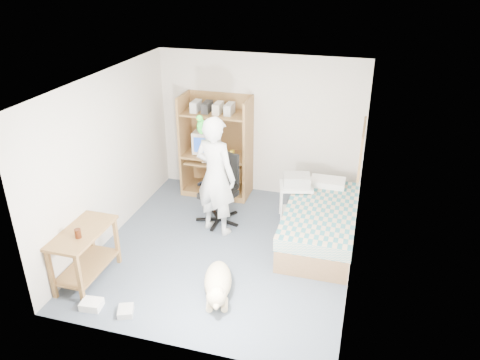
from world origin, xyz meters
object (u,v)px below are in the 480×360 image
at_px(computer_hutch, 217,150).
at_px(person, 215,176).
at_px(side_desk, 84,248).
at_px(bed, 320,223).
at_px(printer_cart, 296,197).
at_px(dog, 218,283).
at_px(office_chair, 220,198).

xyz_separation_m(computer_hutch, person, (0.40, -1.28, 0.12)).
bearing_deg(person, side_desk, 70.77).
xyz_separation_m(bed, person, (-1.60, -0.15, 0.65)).
relative_size(bed, side_desk, 2.02).
bearing_deg(side_desk, printer_cart, 44.14).
height_order(computer_hutch, bed, computer_hutch).
bearing_deg(bed, dog, -123.35).
relative_size(side_desk, person, 0.53).
bearing_deg(bed, side_desk, -147.50).
bearing_deg(person, office_chair, -66.47).
height_order(side_desk, dog, side_desk).
height_order(bed, side_desk, side_desk).
bearing_deg(computer_hutch, printer_cart, -22.17).
bearing_deg(person, printer_cart, -132.34).
bearing_deg(computer_hutch, person, -72.52).
bearing_deg(dog, person, 93.07).
xyz_separation_m(bed, office_chair, (-1.63, 0.15, 0.11)).
distance_m(bed, printer_cart, 0.69).
relative_size(office_chair, printer_cart, 1.80).
xyz_separation_m(side_desk, dog, (1.77, 0.17, -0.32)).
xyz_separation_m(computer_hutch, dog, (0.92, -2.77, -0.64)).
bearing_deg(bed, office_chair, 174.57).
distance_m(bed, person, 1.73).
relative_size(person, printer_cart, 2.99).
relative_size(side_desk, dog, 0.94).
bearing_deg(printer_cart, person, -163.64).
height_order(office_chair, printer_cart, office_chair).
height_order(computer_hutch, person, person).
distance_m(side_desk, dog, 1.80).
xyz_separation_m(office_chair, printer_cart, (1.16, 0.34, 0.01)).
height_order(computer_hutch, side_desk, computer_hutch).
relative_size(side_desk, office_chair, 0.89).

